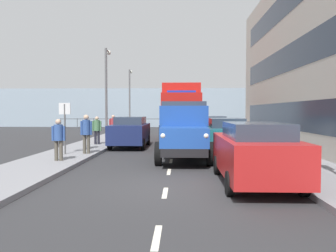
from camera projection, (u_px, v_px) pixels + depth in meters
name	position (u px, v px, depth m)	size (l,w,h in m)	color
ground_plane	(174.00, 144.00, 20.44)	(80.00, 80.00, 0.00)	#2D2D30
sidewalk_left	(251.00, 143.00, 20.27)	(2.59, 39.62, 0.15)	gray
sidewalk_right	(98.00, 143.00, 20.61)	(2.59, 39.62, 0.15)	gray
road_centreline_markings	(174.00, 146.00, 19.64)	(0.12, 34.91, 0.01)	silver
sea_horizon	(177.00, 108.00, 43.10)	(80.00, 0.80, 5.00)	#8C9EAD
seawall_railing	(177.00, 121.00, 39.58)	(28.08, 0.08, 1.20)	#4C5156
truck_vintage_blue	(184.00, 132.00, 13.72)	(2.17, 5.64, 2.43)	black
lorry_cargo_red	(181.00, 111.00, 23.23)	(2.58, 8.20, 3.87)	red
car_red_kerbside_near	(254.00, 152.00, 9.28)	(1.93, 4.47, 1.72)	#B21E1E
car_teal_kerbside_1	(225.00, 136.00, 15.44)	(1.87, 4.37, 1.72)	#1E6670
car_silver_kerbside_2	(212.00, 129.00, 21.60)	(1.92, 4.35, 1.72)	#B7BABF
car_navy_oppositeside_0	(130.00, 131.00, 18.81)	(1.94, 4.37, 1.72)	navy
pedestrian_strolling	(58.00, 136.00, 12.67)	(0.53, 0.34, 1.59)	#4C473D
pedestrian_couple_b	(86.00, 131.00, 14.79)	(0.53, 0.34, 1.73)	#4C473D
pedestrian_couple_a	(86.00, 130.00, 16.61)	(0.53, 0.34, 1.59)	#383342
pedestrian_near_railing	(97.00, 128.00, 19.02)	(0.53, 0.34, 1.59)	black
pedestrian_with_bag	(113.00, 125.00, 21.68)	(0.53, 0.34, 1.64)	#4C473D
lamp_post_promenade	(107.00, 85.00, 22.94)	(0.32, 1.14, 6.19)	#59595B
lamp_post_far	(130.00, 94.00, 34.34)	(0.32, 1.14, 6.17)	#59595B
street_sign	(65.00, 119.00, 14.55)	(0.50, 0.07, 2.25)	#4C4C4C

